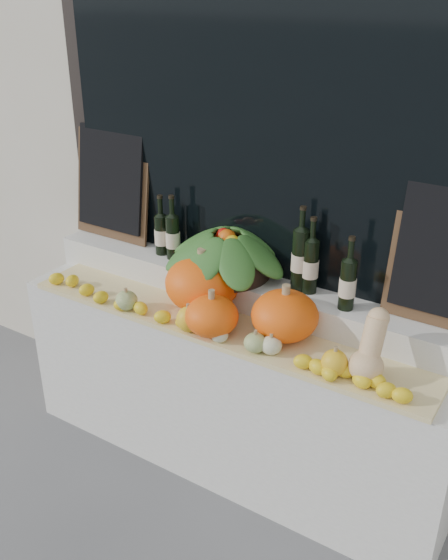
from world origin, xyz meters
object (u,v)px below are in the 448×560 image
Objects in this scene: pumpkin_right at (285,316)px; butternut_squash at (370,351)px; pumpkin_left at (202,283)px; wine_bottle_tall at (300,259)px; produce_bowl at (227,252)px.

butternut_squash reaches higher than pumpkin_right.
butternut_squash is at bearing -7.35° from pumpkin_left.
produce_bowl is at bearing -174.04° from wine_bottle_tall.
pumpkin_left is 1.25× the size of butternut_squash.
pumpkin_left reaches higher than pumpkin_right.
butternut_squash is 0.43× the size of produce_bowl.
pumpkin_right is 0.46× the size of produce_bowl.
butternut_squash is at bearing -18.13° from produce_bowl.
pumpkin_left is 0.88× the size of wine_bottle_tall.
produce_bowl reaches higher than pumpkin_left.
produce_bowl is at bearing 161.87° from butternut_squash.
pumpkin_right is at bearing -78.17° from wine_bottle_tall.
produce_bowl is (-0.43, 0.19, 0.14)m from pumpkin_right.
wine_bottle_tall reaches higher than pumpkin_right.
pumpkin_left is 0.54× the size of produce_bowl.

